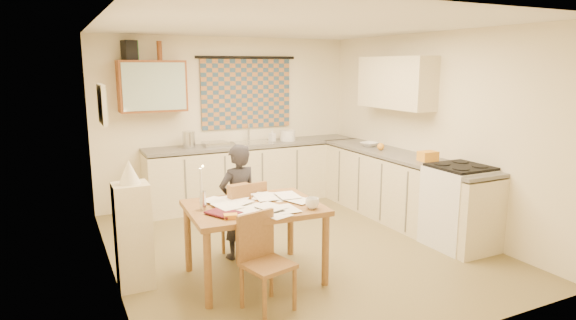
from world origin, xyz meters
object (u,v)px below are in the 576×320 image
counter_right (399,188)px  stove (458,206)px  counter_back (255,173)px  shelf_stand (133,236)px  person (238,202)px  chair_far (244,233)px  dining_table (254,241)px

counter_right → stove: (0.00, -1.05, 0.03)m
counter_back → counter_right: size_ratio=1.12×
shelf_stand → counter_right: bearing=7.9°
person → counter_right: bearing=173.2°
stove → chair_far: (-2.33, 0.82, -0.21)m
stove → counter_back: bearing=116.7°
stove → chair_far: stove is taller
counter_back → stove: bearing=-63.3°
shelf_stand → counter_back: bearing=45.9°
counter_right → stove: bearing=-90.0°
counter_back → counter_right: same height
counter_right → shelf_stand: size_ratio=2.91×
dining_table → person: person is taller
counter_back → chair_far: counter_back is taller
chair_far → dining_table: bearing=71.0°
counter_back → person: bearing=-117.0°
counter_back → dining_table: 2.74m
dining_table → chair_far: chair_far is taller
counter_back → stove: (1.40, -2.78, 0.03)m
chair_far → shelf_stand: bearing=4.2°
counter_back → dining_table: bearing=-112.5°
dining_table → shelf_stand: 1.15m
stove → shelf_stand: shelf_stand is taller
counter_back → shelf_stand: bearing=-134.1°
counter_right → chair_far: (-2.33, -0.23, -0.19)m
shelf_stand → dining_table: bearing=-16.2°
counter_back → dining_table: size_ratio=2.52×
dining_table → chair_far: (0.11, 0.58, -0.11)m
counter_right → stove: 1.05m
chair_far → shelf_stand: shelf_stand is taller
stove → person: bearing=161.2°
counter_back → chair_far: (-0.94, -1.96, -0.19)m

